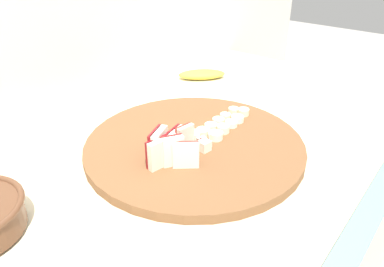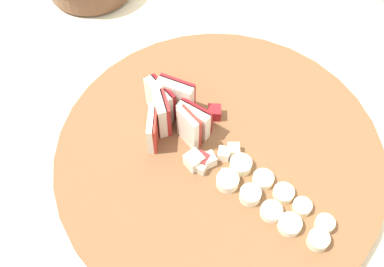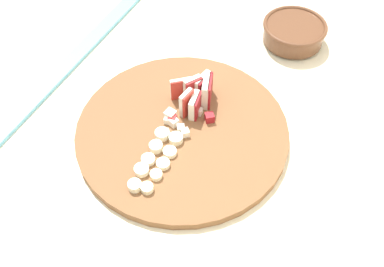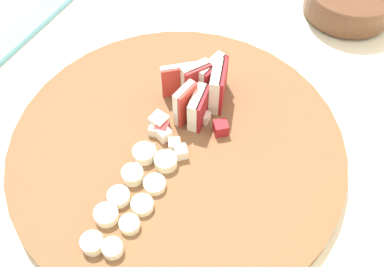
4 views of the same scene
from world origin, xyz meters
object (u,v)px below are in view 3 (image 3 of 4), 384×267
banana_slice_rows (156,158)px  ceramic_bowl (294,32)px  apple_dice_pile (181,121)px  apple_wedge_fan (197,93)px  cutting_board (182,132)px

banana_slice_rows → ceramic_bowl: bearing=166.0°
apple_dice_pile → banana_slice_rows: (0.11, -0.00, -0.00)m
apple_wedge_fan → ceramic_bowl: (-0.31, 0.12, -0.02)m
banana_slice_rows → ceramic_bowl: size_ratio=1.02×
apple_wedge_fan → banana_slice_rows: 0.18m
banana_slice_rows → apple_dice_pile: bearing=179.8°
cutting_board → apple_wedge_fan: (-0.08, -0.01, 0.04)m
cutting_board → ceramic_bowl: 0.41m
apple_wedge_fan → apple_dice_pile: size_ratio=1.05×
cutting_board → apple_dice_pile: bearing=-142.5°
banana_slice_rows → ceramic_bowl: 0.51m
cutting_board → apple_wedge_fan: apple_wedge_fan is taller
cutting_board → banana_slice_rows: size_ratio=2.75×
cutting_board → banana_slice_rows: bearing=-5.7°
apple_wedge_fan → ceramic_bowl: 0.34m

